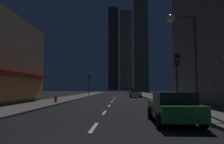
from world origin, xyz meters
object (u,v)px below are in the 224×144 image
object	(u,v)px
fire_hydrant_far_left	(56,99)
car_parked_far	(135,93)
traffic_light_far_left	(89,80)
traffic_light_near_right	(177,68)
street_lamp_right	(183,38)
car_parked_near	(173,107)

from	to	relation	value
fire_hydrant_far_left	car_parked_far	bearing A→B (deg)	58.23
traffic_light_far_left	fire_hydrant_far_left	bearing A→B (deg)	-91.19
traffic_light_near_right	fire_hydrant_far_left	bearing A→B (deg)	153.96
fire_hydrant_far_left	street_lamp_right	bearing A→B (deg)	-34.28
fire_hydrant_far_left	traffic_light_near_right	size ratio (longest dim) A/B	0.16
fire_hydrant_far_left	traffic_light_near_right	world-z (taller)	traffic_light_near_right
traffic_light_far_left	car_parked_far	bearing A→B (deg)	-23.44
car_parked_far	street_lamp_right	size ratio (longest dim) A/B	0.64
traffic_light_near_right	car_parked_far	bearing A→B (deg)	95.19
fire_hydrant_far_left	traffic_light_far_left	bearing A→B (deg)	88.81
traffic_light_far_left	traffic_light_near_right	bearing A→B (deg)	-66.13
traffic_light_near_right	car_parked_near	bearing A→B (deg)	-107.04
car_parked_far	traffic_light_near_right	size ratio (longest dim) A/B	1.01
traffic_light_near_right	street_lamp_right	xyz separation A→B (m)	(-0.12, -2.12, 1.87)
fire_hydrant_far_left	street_lamp_right	distance (m)	14.41
traffic_light_near_right	traffic_light_far_left	size ratio (longest dim) A/B	1.00
fire_hydrant_far_left	traffic_light_far_left	distance (m)	19.48
street_lamp_right	car_parked_near	bearing A→B (deg)	-113.56
fire_hydrant_far_left	traffic_light_far_left	xyz separation A→B (m)	(0.40, 19.28, 2.74)
street_lamp_right	traffic_light_near_right	bearing A→B (deg)	86.75
car_parked_far	traffic_light_far_left	world-z (taller)	traffic_light_far_left
fire_hydrant_far_left	traffic_light_near_right	xyz separation A→B (m)	(11.40, -5.57, 2.74)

